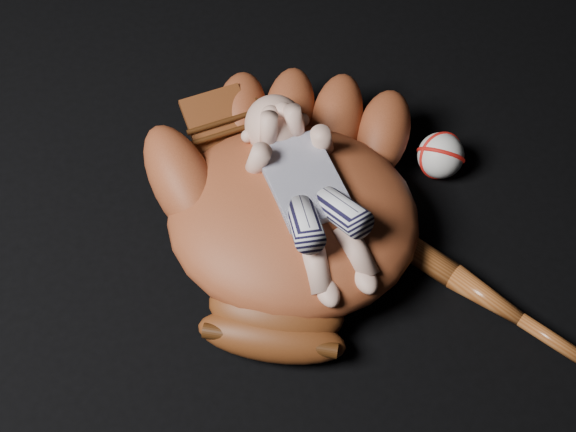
{
  "coord_description": "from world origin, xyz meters",
  "views": [
    {
      "loc": [
        -0.11,
        -0.66,
        1.06
      ],
      "look_at": [
        0.02,
        -0.01,
        0.09
      ],
      "focal_mm": 50.0,
      "sensor_mm": 36.0,
      "label": 1
    }
  ],
  "objects_px": {
    "baseball_glove": "(293,210)",
    "baseball_bat": "(467,285)",
    "newborn_baby": "(310,194)",
    "baseball": "(441,155)"
  },
  "relations": [
    {
      "from": "baseball_glove",
      "to": "newborn_baby",
      "type": "xyz_separation_m",
      "value": [
        0.02,
        -0.01,
        0.05
      ]
    },
    {
      "from": "baseball_bat",
      "to": "baseball_glove",
      "type": "bearing_deg",
      "value": 150.13
    },
    {
      "from": "newborn_baby",
      "to": "baseball_bat",
      "type": "height_order",
      "value": "newborn_baby"
    },
    {
      "from": "newborn_baby",
      "to": "baseball_bat",
      "type": "distance_m",
      "value": 0.27
    },
    {
      "from": "baseball_bat",
      "to": "baseball",
      "type": "bearing_deg",
      "value": 83.82
    },
    {
      "from": "baseball",
      "to": "newborn_baby",
      "type": "bearing_deg",
      "value": -156.66
    },
    {
      "from": "newborn_baby",
      "to": "baseball",
      "type": "xyz_separation_m",
      "value": [
        0.24,
        0.1,
        -0.09
      ]
    },
    {
      "from": "baseball_glove",
      "to": "baseball",
      "type": "xyz_separation_m",
      "value": [
        0.26,
        0.09,
        -0.05
      ]
    },
    {
      "from": "baseball_glove",
      "to": "baseball_bat",
      "type": "height_order",
      "value": "baseball_glove"
    },
    {
      "from": "baseball_glove",
      "to": "baseball_bat",
      "type": "relative_size",
      "value": 1.25
    }
  ]
}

